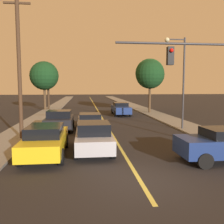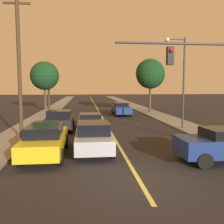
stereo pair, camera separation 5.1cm
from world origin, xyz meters
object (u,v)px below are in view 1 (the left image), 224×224
at_px(car_far_oncoming, 121,108).
at_px(tree_right_near, 150,73).
at_px(car_crossing_right, 221,144).
at_px(tree_right_far, 150,75).
at_px(utility_pole_left, 19,65).
at_px(tree_left_far, 48,76).
at_px(car_outer_lane_front, 46,140).
at_px(traffic_signal_mast, 204,73).
at_px(tree_left_near, 44,76).
at_px(car_outer_lane_second, 60,120).
at_px(streetlamp_right, 179,71).
at_px(car_near_lane_second, 90,121).
at_px(car_near_lane_front, 94,137).

height_order(car_far_oncoming, tree_right_near, tree_right_near).
distance_m(car_far_oncoming, car_crossing_right, 18.97).
bearing_deg(tree_right_near, tree_right_far, -104.32).
height_order(utility_pole_left, tree_left_far, utility_pole_left).
height_order(car_outer_lane_front, utility_pole_left, utility_pole_left).
height_order(utility_pole_left, tree_right_near, utility_pole_left).
distance_m(utility_pole_left, tree_right_far, 19.15).
bearing_deg(traffic_signal_mast, car_far_oncoming, 95.89).
relative_size(tree_left_near, tree_left_far, 1.08).
height_order(car_outer_lane_front, tree_left_far, tree_left_far).
relative_size(car_outer_lane_second, car_far_oncoming, 0.81).
bearing_deg(streetlamp_right, car_outer_lane_second, 175.28).
height_order(car_near_lane_second, tree_left_near, tree_left_near).
xyz_separation_m(streetlamp_right, tree_left_near, (-12.79, 17.69, 0.31)).
height_order(car_far_oncoming, car_crossing_right, car_crossing_right).
distance_m(car_near_lane_second, car_outer_lane_second, 2.38).
distance_m(car_near_lane_second, tree_right_near, 17.50).
bearing_deg(tree_right_far, car_far_oncoming, -157.59).
relative_size(car_outer_lane_front, streetlamp_right, 0.72).
height_order(car_near_lane_second, car_far_oncoming, car_far_oncoming).
distance_m(car_near_lane_second, tree_right_far, 14.34).
relative_size(streetlamp_right, tree_right_near, 0.98).
relative_size(car_near_lane_front, tree_right_far, 0.68).
relative_size(car_near_lane_front, car_far_oncoming, 0.89).
bearing_deg(car_near_lane_front, tree_left_far, 102.91).
bearing_deg(car_outer_lane_front, car_far_oncoming, 69.84).
xyz_separation_m(car_near_lane_front, tree_left_far, (-5.54, 24.18, 4.19)).
xyz_separation_m(car_near_lane_second, tree_left_far, (-5.54, 17.28, 4.30)).
relative_size(car_near_lane_front, car_outer_lane_front, 0.88).
distance_m(car_outer_lane_second, tree_left_near, 17.79).
relative_size(traffic_signal_mast, utility_pole_left, 0.70).
distance_m(traffic_signal_mast, tree_left_far, 27.11).
xyz_separation_m(car_outer_lane_front, tree_right_near, (11.05, 21.93, 4.43)).
height_order(car_near_lane_front, car_crossing_right, car_near_lane_front).
distance_m(car_outer_lane_front, tree_right_near, 24.95).
xyz_separation_m(car_outer_lane_front, car_far_oncoming, (6.26, 17.05, -0.02)).
distance_m(car_outer_lane_front, car_far_oncoming, 18.16).
bearing_deg(car_outer_lane_front, traffic_signal_mast, 0.42).
relative_size(car_near_lane_second, car_far_oncoming, 0.89).
xyz_separation_m(traffic_signal_mast, tree_left_near, (-11.62, 24.00, 0.83)).
bearing_deg(tree_right_far, car_near_lane_second, -125.00).
distance_m(tree_left_far, tree_right_near, 14.51).
bearing_deg(utility_pole_left, streetlamp_right, 11.78).
relative_size(car_outer_lane_second, utility_pole_left, 0.45).
bearing_deg(tree_left_near, car_crossing_right, -65.81).
distance_m(car_outer_lane_second, tree_right_near, 19.00).
relative_size(car_outer_lane_front, car_far_oncoming, 1.01).
height_order(streetlamp_right, tree_left_near, streetlamp_right).
height_order(car_far_oncoming, streetlamp_right, streetlamp_right).
distance_m(utility_pole_left, tree_left_near, 20.10).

